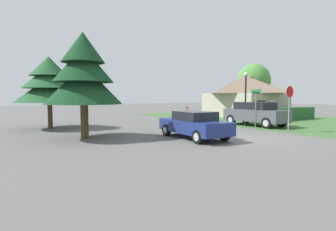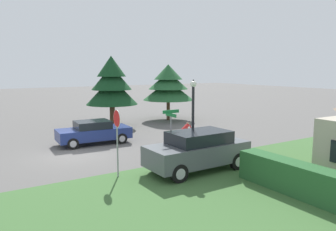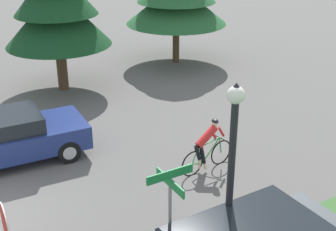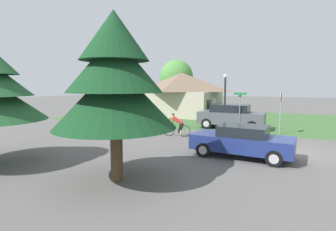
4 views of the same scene
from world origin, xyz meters
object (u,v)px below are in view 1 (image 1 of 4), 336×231
street_name_sign (256,101)px  conifer_tall_near (83,74)px  sedan_left_lane (194,124)px  cottage_house (244,95)px  cyclist (189,117)px  stop_sign (289,99)px  deciduous_tree_right (253,81)px  street_lamp (246,92)px  conifer_tall_far (49,83)px  parked_suv_right (255,114)px

street_name_sign → conifer_tall_near: bearing=170.5°
sedan_left_lane → street_name_sign: size_ratio=1.64×
cottage_house → cyclist: 12.52m
stop_sign → street_name_sign: (0.12, 2.70, -0.20)m
cyclist → deciduous_tree_right: bearing=-72.9°
street_lamp → cottage_house: bearing=41.1°
street_lamp → conifer_tall_far: size_ratio=0.82×
cyclist → stop_sign: bearing=-157.0°
stop_sign → street_name_sign: stop_sign is taller
cottage_house → parked_suv_right: cottage_house is taller
parked_suv_right → conifer_tall_near: bearing=84.3°
cottage_house → sedan_left_lane: 17.59m
sedan_left_lane → cyclist: cyclist is taller
conifer_tall_near → parked_suv_right: bearing=-5.1°
sedan_left_lane → street_name_sign: street_name_sign is taller
conifer_tall_far → stop_sign: bearing=-40.0°
sedan_left_lane → stop_sign: size_ratio=1.54×
sedan_left_lane → street_name_sign: (6.91, 1.38, 1.18)m
deciduous_tree_right → stop_sign: bearing=-134.4°
stop_sign → conifer_tall_near: bearing=-18.9°
deciduous_tree_right → street_lamp: bearing=-143.2°
sedan_left_lane → conifer_tall_far: conifer_tall_far is taller
cottage_house → cyclist: size_ratio=4.61×
sedan_left_lane → cyclist: size_ratio=2.51×
sedan_left_lane → stop_sign: 7.06m
cyclist → street_lamp: (3.80, -2.21, 1.93)m
stop_sign → street_name_sign: 2.71m
cottage_house → cyclist: (-11.54, -4.53, -1.73)m
parked_suv_right → conifer_tall_far: 15.64m
stop_sign → conifer_tall_far: conifer_tall_far is taller
cottage_house → street_name_sign: (-7.95, -7.88, -0.52)m
street_lamp → deciduous_tree_right: (12.82, 9.58, 1.73)m
stop_sign → street_lamp: street_lamp is taller
parked_suv_right → conifer_tall_far: size_ratio=0.96×
sedan_left_lane → conifer_tall_far: bearing=35.4°
cyclist → deciduous_tree_right: (16.62, 7.37, 3.66)m
street_lamp → conifer_tall_far: bearing=152.4°
cyclist → street_name_sign: size_ratio=0.65×
sedan_left_lane → conifer_tall_near: bearing=59.3°
parked_suv_right → deciduous_tree_right: size_ratio=0.74×
cyclist → conifer_tall_far: 10.52m
conifer_tall_near → deciduous_tree_right: deciduous_tree_right is taller
cottage_house → conifer_tall_near: bearing=-161.5°
cottage_house → street_name_sign: cottage_house is taller
street_lamp → conifer_tall_near: 12.19m
stop_sign → conifer_tall_far: bearing=-37.3°
cottage_house → street_lamp: 10.26m
street_name_sign → conifer_tall_near: 12.19m
cyclist → conifer_tall_far: bearing=56.7°
stop_sign → conifer_tall_near: 12.77m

